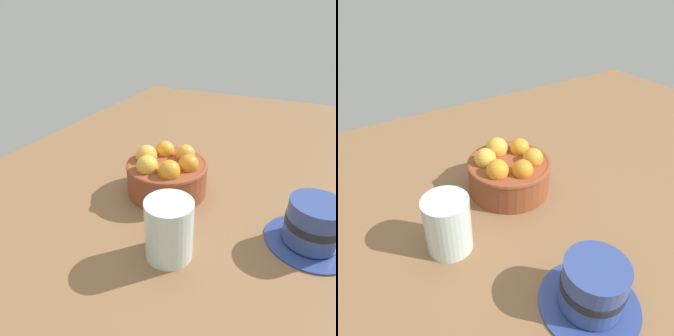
# 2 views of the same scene
# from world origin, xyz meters

# --- Properties ---
(ground_plane) EXTENTS (1.55, 0.85, 0.05)m
(ground_plane) POSITION_xyz_m (0.00, 0.00, -0.02)
(ground_plane) COLOR brown
(terracotta_bowl) EXTENTS (0.16, 0.16, 0.09)m
(terracotta_bowl) POSITION_xyz_m (0.00, -0.00, 0.04)
(terracotta_bowl) COLOR brown
(terracotta_bowl) RESTS_ON ground_plane
(coffee_cup) EXTENTS (0.13, 0.13, 0.07)m
(coffee_cup) POSITION_xyz_m (0.04, 0.26, 0.03)
(coffee_cup) COLOR navy
(coffee_cup) RESTS_ON ground_plane
(water_glass) EXTENTS (0.07, 0.07, 0.09)m
(water_glass) POSITION_xyz_m (0.16, 0.08, 0.05)
(water_glass) COLOR silver
(water_glass) RESTS_ON ground_plane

